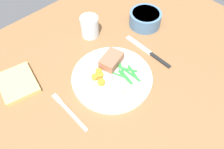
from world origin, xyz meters
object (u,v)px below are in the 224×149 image
(meat_portion, at_px, (111,60))
(fork, at_px, (69,112))
(napkin, at_px, (18,83))
(dinner_plate, at_px, (112,78))
(knife, at_px, (149,52))
(salad_bowl, at_px, (145,18))
(water_glass, at_px, (90,28))

(meat_portion, distance_m, fork, 0.22)
(fork, bearing_deg, napkin, 109.13)
(dinner_plate, relative_size, knife, 1.28)
(fork, height_order, knife, knife)
(napkin, bearing_deg, dinner_plate, -38.92)
(meat_portion, xyz_separation_m, salad_bowl, (0.25, 0.07, -0.00))
(fork, distance_m, knife, 0.36)
(meat_portion, distance_m, napkin, 0.31)
(dinner_plate, relative_size, water_glass, 3.28)
(meat_portion, xyz_separation_m, water_glass, (0.05, 0.17, 0.00))
(dinner_plate, bearing_deg, napkin, 141.08)
(fork, xyz_separation_m, salad_bowl, (0.46, 0.11, 0.03))
(meat_portion, distance_m, water_glass, 0.18)
(salad_bowl, bearing_deg, fork, -166.09)
(water_glass, bearing_deg, napkin, -176.25)
(fork, bearing_deg, knife, 1.54)
(water_glass, relative_size, salad_bowl, 0.65)
(meat_portion, relative_size, water_glass, 1.00)
(dinner_plate, bearing_deg, fork, -179.17)
(dinner_plate, relative_size, fork, 1.59)
(knife, bearing_deg, meat_portion, 165.47)
(water_glass, distance_m, napkin, 0.32)
(meat_portion, height_order, salad_bowl, salad_bowl)
(knife, relative_size, napkin, 1.54)
(salad_bowl, bearing_deg, knife, -132.02)
(water_glass, xyz_separation_m, salad_bowl, (0.20, -0.10, -0.00))
(knife, xyz_separation_m, salad_bowl, (0.10, 0.11, 0.03))
(knife, distance_m, salad_bowl, 0.16)
(fork, distance_m, napkin, 0.20)
(fork, xyz_separation_m, knife, (0.36, -0.00, -0.00))
(dinner_plate, distance_m, fork, 0.18)
(salad_bowl, bearing_deg, dinner_plate, -158.50)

